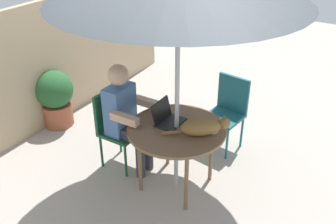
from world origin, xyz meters
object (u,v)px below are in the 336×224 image
object	(u,v)px
chair_occupied	(115,123)
cat	(204,127)
patio_table	(177,133)
potted_plant_near_fence	(55,97)
laptop	(166,116)
person_seated	(126,113)
chair_empty	(228,107)

from	to	relation	value
chair_occupied	cat	size ratio (longest dim) A/B	1.63
patio_table	potted_plant_near_fence	bearing A→B (deg)	83.05
chair_occupied	patio_table	bearing A→B (deg)	-90.00
laptop	potted_plant_near_fence	size ratio (longest dim) A/B	0.39
chair_occupied	potted_plant_near_fence	size ratio (longest dim) A/B	1.16
patio_table	person_seated	bearing A→B (deg)	90.00
person_seated	laptop	size ratio (longest dim) A/B	4.07
person_seated	cat	distance (m)	0.91
patio_table	cat	size ratio (longest dim) A/B	1.79
laptop	cat	world-z (taller)	laptop
laptop	potted_plant_near_fence	bearing A→B (deg)	83.85
chair_empty	laptop	bearing A→B (deg)	162.70
chair_occupied	laptop	world-z (taller)	laptop
chair_empty	potted_plant_near_fence	world-z (taller)	chair_empty
patio_table	potted_plant_near_fence	size ratio (longest dim) A/B	1.27
laptop	potted_plant_near_fence	xyz separation A→B (m)	(0.20, 1.83, -0.36)
chair_empty	person_seated	xyz separation A→B (m)	(-0.97, 0.77, 0.17)
cat	chair_occupied	bearing A→B (deg)	92.10
chair_occupied	potted_plant_near_fence	xyz separation A→B (m)	(0.24, 1.19, -0.11)
patio_table	chair_occupied	distance (m)	0.80
chair_empty	laptop	xyz separation A→B (m)	(-0.93, 0.29, 0.26)
chair_empty	person_seated	size ratio (longest dim) A/B	0.72
chair_empty	laptop	size ratio (longest dim) A/B	2.95
cat	chair_empty	bearing A→B (deg)	8.43
patio_table	potted_plant_near_fence	distance (m)	2.01
chair_occupied	laptop	bearing A→B (deg)	-85.97
patio_table	laptop	world-z (taller)	laptop
chair_occupied	laptop	xyz separation A→B (m)	(0.04, -0.63, 0.26)
patio_table	chair_occupied	size ratio (longest dim) A/B	1.10
potted_plant_near_fence	cat	bearing A→B (deg)	-95.13
patio_table	laptop	bearing A→B (deg)	73.90
chair_occupied	potted_plant_near_fence	distance (m)	1.22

